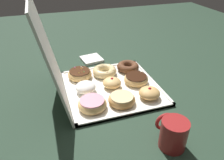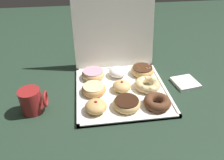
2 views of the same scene
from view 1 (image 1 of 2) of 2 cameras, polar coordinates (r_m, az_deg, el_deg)
name	(u,v)px [view 1 (image 1 of 2)]	position (r m, az deg, el deg)	size (l,w,h in m)	color
ground_plane	(112,89)	(1.01, -0.01, -2.27)	(3.00, 3.00, 0.00)	#233828
donut_box	(112,88)	(1.01, -0.01, -2.01)	(0.42, 0.42, 0.01)	white
box_lid_open	(49,54)	(0.87, -16.10, 6.50)	(0.42, 0.43, 0.01)	white
jelly_filled_donut_0	(149,93)	(0.94, 9.77, -3.36)	(0.09, 0.09, 0.05)	tan
chocolate_frosted_donut_1	(136,79)	(1.03, 6.41, 0.17)	(0.11, 0.11, 0.04)	#E5B770
chocolate_cake_ring_donut_2	(128,67)	(1.14, 4.20, 3.48)	(0.11, 0.11, 0.04)	#59331E
glazed_ring_donut_3	(123,99)	(0.90, 2.82, -5.02)	(0.11, 0.11, 0.04)	tan
jelly_filled_donut_4	(113,83)	(0.99, 0.24, -0.69)	(0.08, 0.08, 0.05)	#E5B770
cruller_donut_5	(105,71)	(1.09, -1.76, 2.42)	(0.12, 0.12, 0.04)	#EACC8C
pink_frosted_donut_6	(92,104)	(0.87, -5.21, -6.23)	(0.11, 0.11, 0.04)	#E5B770
powdered_filled_donut_7	(86,87)	(0.97, -6.92, -1.95)	(0.09, 0.09, 0.05)	white
sprinkle_donut_8	(80,74)	(1.08, -8.44, 1.59)	(0.12, 0.12, 0.04)	tan
coffee_mug	(173,133)	(0.74, 15.72, -13.26)	(0.11, 0.09, 0.10)	maroon
napkin_stack	(92,59)	(1.27, -5.37, 5.47)	(0.11, 0.11, 0.01)	white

